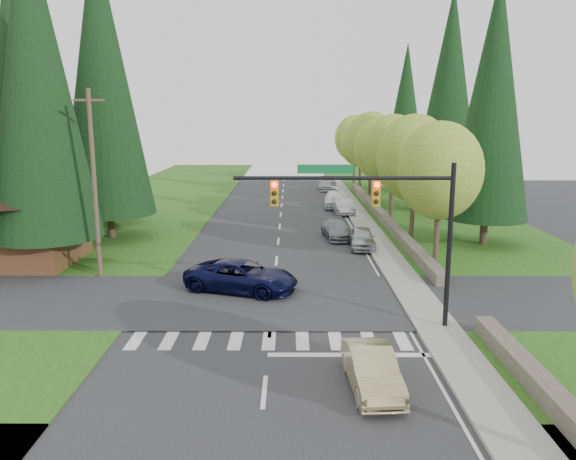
{
  "coord_description": "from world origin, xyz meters",
  "views": [
    {
      "loc": [
        0.81,
        -17.4,
        8.53
      ],
      "look_at": [
        0.71,
        11.09,
        2.8
      ],
      "focal_mm": 35.0,
      "sensor_mm": 36.0,
      "label": 1
    }
  ],
  "objects_px": {
    "sedan_champagne": "(372,369)",
    "parked_car_d": "(334,199)",
    "parked_car_e": "(328,184)",
    "parked_car_a": "(362,238)",
    "parked_car_c": "(343,205)",
    "suv_navy": "(242,276)",
    "parked_car_b": "(337,230)"
  },
  "relations": [
    {
      "from": "parked_car_b",
      "to": "sedan_champagne",
      "type": "bearing_deg",
      "value": -98.59
    },
    {
      "from": "sedan_champagne",
      "to": "suv_navy",
      "type": "distance_m",
      "value": 11.39
    },
    {
      "from": "parked_car_e",
      "to": "parked_car_d",
      "type": "bearing_deg",
      "value": -88.21
    },
    {
      "from": "suv_navy",
      "to": "parked_car_d",
      "type": "xyz_separation_m",
      "value": [
        6.67,
        26.56,
        0.03
      ]
    },
    {
      "from": "sedan_champagne",
      "to": "parked_car_e",
      "type": "height_order",
      "value": "parked_car_e"
    },
    {
      "from": "parked_car_c",
      "to": "parked_car_d",
      "type": "relative_size",
      "value": 0.97
    },
    {
      "from": "sedan_champagne",
      "to": "parked_car_d",
      "type": "distance_m",
      "value": 36.82
    },
    {
      "from": "parked_car_b",
      "to": "parked_car_d",
      "type": "height_order",
      "value": "parked_car_d"
    },
    {
      "from": "parked_car_e",
      "to": "parked_car_c",
      "type": "bearing_deg",
      "value": -86.22
    },
    {
      "from": "parked_car_b",
      "to": "parked_car_e",
      "type": "xyz_separation_m",
      "value": [
        1.13,
        27.25,
        0.11
      ]
    },
    {
      "from": "parked_car_c",
      "to": "parked_car_b",
      "type": "bearing_deg",
      "value": -100.53
    },
    {
      "from": "sedan_champagne",
      "to": "parked_car_a",
      "type": "xyz_separation_m",
      "value": [
        2.18,
        19.7,
        0.03
      ]
    },
    {
      "from": "suv_navy",
      "to": "parked_car_a",
      "type": "bearing_deg",
      "value": -18.02
    },
    {
      "from": "parked_car_a",
      "to": "parked_car_e",
      "type": "height_order",
      "value": "parked_car_e"
    },
    {
      "from": "sedan_champagne",
      "to": "parked_car_d",
      "type": "bearing_deg",
      "value": 83.34
    },
    {
      "from": "suv_navy",
      "to": "parked_car_b",
      "type": "bearing_deg",
      "value": -5.57
    },
    {
      "from": "parked_car_d",
      "to": "parked_car_e",
      "type": "bearing_deg",
      "value": 91.78
    },
    {
      "from": "parked_car_a",
      "to": "suv_navy",
      "type": "bearing_deg",
      "value": -124.48
    },
    {
      "from": "sedan_champagne",
      "to": "parked_car_b",
      "type": "distance_m",
      "value": 22.8
    },
    {
      "from": "parked_car_c",
      "to": "suv_navy",
      "type": "bearing_deg",
      "value": -110.25
    },
    {
      "from": "suv_navy",
      "to": "parked_car_d",
      "type": "distance_m",
      "value": 27.38
    },
    {
      "from": "sedan_champagne",
      "to": "parked_car_d",
      "type": "xyz_separation_m",
      "value": [
        1.66,
        36.78,
        0.15
      ]
    },
    {
      "from": "parked_car_c",
      "to": "parked_car_d",
      "type": "bearing_deg",
      "value": 95.48
    },
    {
      "from": "parked_car_b",
      "to": "parked_car_e",
      "type": "distance_m",
      "value": 27.27
    },
    {
      "from": "parked_car_a",
      "to": "parked_car_e",
      "type": "relative_size",
      "value": 0.78
    },
    {
      "from": "parked_car_c",
      "to": "parked_car_e",
      "type": "bearing_deg",
      "value": 87.99
    },
    {
      "from": "suv_navy",
      "to": "parked_car_e",
      "type": "relative_size",
      "value": 1.08
    },
    {
      "from": "sedan_champagne",
      "to": "parked_car_d",
      "type": "height_order",
      "value": "parked_car_d"
    },
    {
      "from": "sedan_champagne",
      "to": "suv_navy",
      "type": "bearing_deg",
      "value": 112.01
    },
    {
      "from": "sedan_champagne",
      "to": "parked_car_d",
      "type": "relative_size",
      "value": 0.84
    },
    {
      "from": "parked_car_a",
      "to": "parked_car_e",
      "type": "bearing_deg",
      "value": 93.22
    },
    {
      "from": "parked_car_a",
      "to": "parked_car_b",
      "type": "height_order",
      "value": "parked_car_a"
    }
  ]
}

